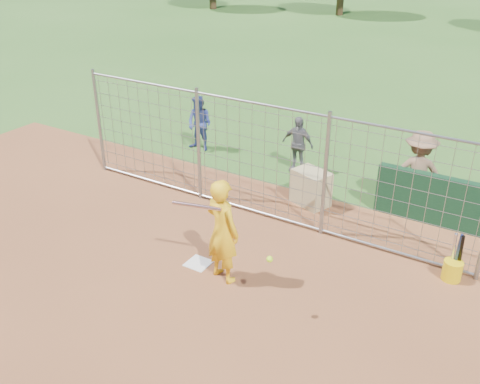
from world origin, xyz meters
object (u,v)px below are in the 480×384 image
Objects in this scene: bystander_c at (418,173)px; batter at (222,231)px; bystander_b at (298,144)px; equipment_bin at (311,188)px; bystander_a at (200,124)px; bucket_with_bats at (453,268)px.

batter is at bearing 48.04° from bystander_c.
equipment_bin is (1.06, -1.47, -0.32)m from bystander_b.
bystander_a is 1.57× the size of bucket_with_bats.
bystander_a is 7.80m from bucket_with_bats.
equipment_bin is at bearing -51.45° from bystander_b.
batter is at bearing -50.14° from bystander_a.
bystander_b is 5.23m from bucket_with_bats.
batter is 4.13m from bucket_with_bats.
equipment_bin is at bearing 7.95° from bystander_c.
bystander_c reaches higher than bucket_with_bats.
bystander_c is at bearing -8.67° from bystander_b.
bystander_c is 2.34× the size of equipment_bin.
bystander_c reaches higher than bystander_b.
bucket_with_bats is (7.32, -2.65, -0.52)m from bystander_a.
equipment_bin is (0.15, 3.37, -0.57)m from batter.
bucket_with_bats is at bearing -135.51° from batter.
equipment_bin is at bearing -78.67° from batter.
bystander_c reaches higher than bystander_a.
bystander_b is 3.19m from bystander_c.
equipment_bin is at bearing 158.71° from bucket_with_bats.
batter is 4.76m from bystander_c.
bystander_b is at bearing -65.45° from batter.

